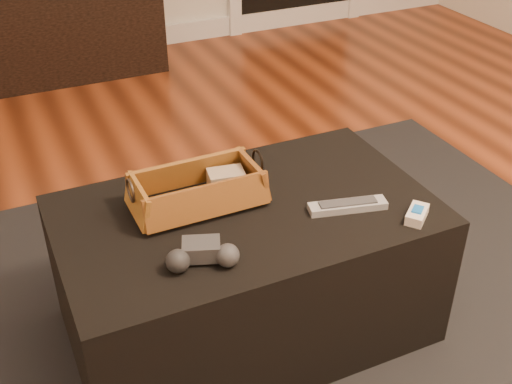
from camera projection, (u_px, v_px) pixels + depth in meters
name	position (u px, v px, depth m)	size (l,w,h in m)	color
floor	(335.00, 362.00, 1.83)	(5.00, 5.50, 0.01)	brown
baseboard	(105.00, 43.00, 3.89)	(5.00, 0.04, 0.12)	white
media_cabinet	(24.00, 28.00, 3.43)	(1.44, 0.45, 0.56)	black
area_rug	(254.00, 337.00, 1.90)	(2.60, 2.00, 0.01)	black
ottoman	(247.00, 270.00, 1.82)	(1.00, 0.60, 0.42)	black
tv_remote	(193.00, 202.00, 1.69)	(0.19, 0.04, 0.02)	black
cloth_bundle	(226.00, 180.00, 1.76)	(0.10, 0.07, 0.05)	tan
wicker_basket	(198.00, 192.00, 1.70)	(0.36, 0.19, 0.13)	#986022
game_controller	(202.00, 255.00, 1.49)	(0.18, 0.12, 0.06)	#323235
silver_remote	(348.00, 206.00, 1.70)	(0.22, 0.09, 0.02)	#ACADB4
cream_gadget	(417.00, 214.00, 1.66)	(0.10, 0.09, 0.03)	silver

